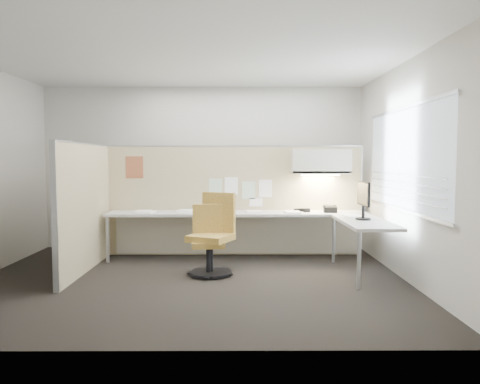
{
  "coord_description": "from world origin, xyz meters",
  "views": [
    {
      "loc": [
        0.6,
        -5.93,
        1.55
      ],
      "look_at": [
        0.64,
        0.8,
        1.08
      ],
      "focal_mm": 35.0,
      "sensor_mm": 36.0,
      "label": 1
    }
  ],
  "objects_px": {
    "desk": "(259,222)",
    "phone": "(330,209)",
    "chair_left": "(213,237)",
    "chair_right": "(208,243)",
    "monitor": "(364,198)"
  },
  "relations": [
    {
      "from": "desk",
      "to": "phone",
      "type": "relative_size",
      "value": 17.97
    },
    {
      "from": "desk",
      "to": "phone",
      "type": "height_order",
      "value": "phone"
    },
    {
      "from": "chair_right",
      "to": "monitor",
      "type": "bearing_deg",
      "value": -3.05
    },
    {
      "from": "chair_left",
      "to": "chair_right",
      "type": "xyz_separation_m",
      "value": [
        -0.07,
        -0.05,
        -0.07
      ]
    },
    {
      "from": "desk",
      "to": "chair_right",
      "type": "height_order",
      "value": "chair_right"
    },
    {
      "from": "phone",
      "to": "chair_left",
      "type": "bearing_deg",
      "value": -147.66
    },
    {
      "from": "desk",
      "to": "chair_left",
      "type": "bearing_deg",
      "value": -128.88
    },
    {
      "from": "monitor",
      "to": "phone",
      "type": "distance_m",
      "value": 0.97
    },
    {
      "from": "phone",
      "to": "monitor",
      "type": "bearing_deg",
      "value": -68.26
    },
    {
      "from": "desk",
      "to": "phone",
      "type": "xyz_separation_m",
      "value": [
        1.09,
        0.1,
        0.18
      ]
    },
    {
      "from": "desk",
      "to": "phone",
      "type": "distance_m",
      "value": 1.11
    },
    {
      "from": "chair_right",
      "to": "phone",
      "type": "height_order",
      "value": "chair_right"
    },
    {
      "from": "chair_right",
      "to": "monitor",
      "type": "relative_size",
      "value": 1.8
    },
    {
      "from": "chair_left",
      "to": "phone",
      "type": "xyz_separation_m",
      "value": [
        1.75,
        0.91,
        0.28
      ]
    },
    {
      "from": "chair_left",
      "to": "chair_right",
      "type": "distance_m",
      "value": 0.11
    }
  ]
}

